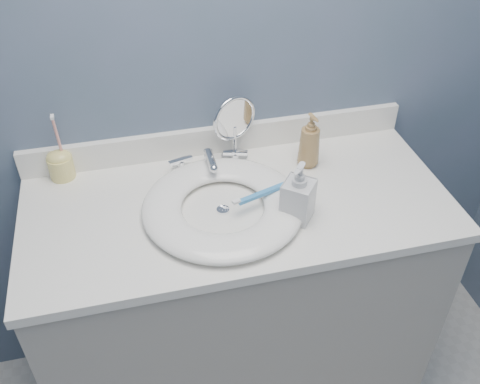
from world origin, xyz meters
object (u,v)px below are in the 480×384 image
object	(u,v)px
soap_bottle_amber	(310,140)
soap_bottle_clear	(299,192)
toothbrush_holder	(60,163)
makeup_mirror	(234,126)

from	to	relation	value
soap_bottle_amber	soap_bottle_clear	bearing A→B (deg)	-124.69
soap_bottle_clear	toothbrush_holder	xyz separation A→B (m)	(-0.63, 0.34, -0.04)
makeup_mirror	soap_bottle_amber	xyz separation A→B (m)	(0.21, -0.09, -0.03)
makeup_mirror	soap_bottle_amber	world-z (taller)	makeup_mirror
soap_bottle_clear	toothbrush_holder	world-z (taller)	toothbrush_holder
makeup_mirror	soap_bottle_amber	distance (m)	0.23
toothbrush_holder	soap_bottle_clear	bearing A→B (deg)	-28.38
toothbrush_holder	soap_bottle_amber	bearing A→B (deg)	-8.67
makeup_mirror	soap_bottle_amber	bearing A→B (deg)	-41.79
soap_bottle_clear	toothbrush_holder	bearing A→B (deg)	-169.71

